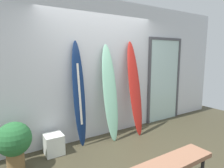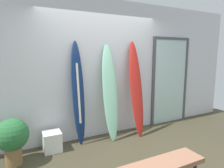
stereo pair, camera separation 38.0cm
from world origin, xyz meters
TOP-DOWN VIEW (x-y plane):
  - ground at (0.00, 0.00)m, footprint 8.00×8.00m
  - wall_back at (0.00, 1.30)m, footprint 7.20×0.20m
  - surfboard_navy at (-0.57, 1.03)m, footprint 0.24×0.28m
  - surfboard_seafoam at (0.05, 0.96)m, footprint 0.32×0.43m
  - surfboard_crimson at (0.65, 0.93)m, footprint 0.30×0.50m
  - display_block_left at (-1.10, 0.95)m, footprint 0.31×0.31m
  - glass_door at (1.83, 1.18)m, footprint 1.10×0.06m
  - potted_plant at (-1.71, 0.78)m, footprint 0.50×0.50m
  - bench at (-0.15, -0.80)m, footprint 1.17×0.32m

SIDE VIEW (x-z plane):
  - ground at x=0.00m, z-range -0.04..0.00m
  - display_block_left at x=-1.10m, z-range 0.00..0.34m
  - bench at x=-0.15m, z-range 0.16..0.60m
  - potted_plant at x=-1.71m, z-range 0.08..0.81m
  - surfboard_seafoam at x=0.05m, z-range 0.00..1.91m
  - surfboard_navy at x=-0.57m, z-range 0.00..1.96m
  - surfboard_crimson at x=0.65m, z-range 0.00..1.99m
  - glass_door at x=1.83m, z-range 0.03..2.14m
  - wall_back at x=0.00m, z-range 0.00..2.80m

